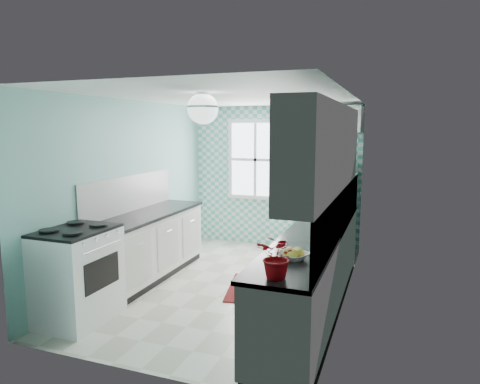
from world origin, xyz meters
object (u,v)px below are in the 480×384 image
(stove, at_px, (77,274))
(ceiling_light, at_px, (203,108))
(potted_plant, at_px, (278,257))
(microwave, at_px, (336,157))
(sink, at_px, (330,215))
(fridge, at_px, (334,212))
(fruit_bowl, at_px, (293,256))

(stove, bearing_deg, ceiling_light, 29.16)
(stove, distance_m, potted_plant, 2.52)
(stove, bearing_deg, microwave, 53.12)
(stove, height_order, sink, sink)
(ceiling_light, relative_size, fridge, 0.23)
(potted_plant, distance_m, microwave, 3.89)
(potted_plant, bearing_deg, ceiling_light, 134.44)
(ceiling_light, height_order, sink, ceiling_light)
(potted_plant, bearing_deg, sink, 89.91)
(stove, relative_size, potted_plant, 2.86)
(ceiling_light, bearing_deg, microwave, 67.07)
(ceiling_light, bearing_deg, stove, -148.46)
(sink, relative_size, fruit_bowl, 2.00)
(sink, distance_m, microwave, 1.36)
(ceiling_light, bearing_deg, potted_plant, -45.56)
(ceiling_light, height_order, potted_plant, ceiling_light)
(stove, xyz_separation_m, potted_plant, (2.40, -0.49, 0.59))
(fridge, xyz_separation_m, potted_plant, (0.09, -3.85, 0.36))
(stove, bearing_deg, fruit_bowl, -1.38)
(potted_plant, height_order, microwave, microwave)
(fridge, distance_m, fruit_bowl, 3.33)
(sink, height_order, microwave, microwave)
(stove, relative_size, sink, 1.92)
(fridge, relative_size, sink, 2.85)
(potted_plant, bearing_deg, stove, 168.50)
(potted_plant, relative_size, microwave, 0.69)
(ceiling_light, height_order, fruit_bowl, ceiling_light)
(fridge, distance_m, potted_plant, 3.87)
(sink, bearing_deg, microwave, 96.25)
(fruit_bowl, bearing_deg, potted_plant, -90.00)
(fridge, bearing_deg, stove, -126.05)
(microwave, bearing_deg, sink, 93.05)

